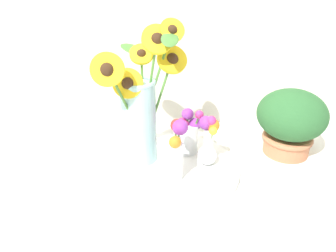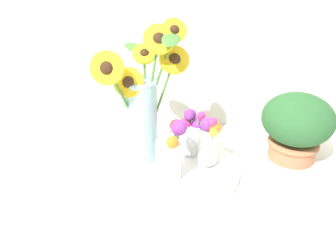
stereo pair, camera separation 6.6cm
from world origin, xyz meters
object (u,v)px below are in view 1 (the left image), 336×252
Objects in this scene: vase_small_back at (188,131)px; potted_plant at (291,120)px; vase_small_center at (172,153)px; serving_tray at (168,168)px; vase_bulb_right at (208,141)px; mason_jar_sunflowers at (140,108)px.

vase_small_back is 0.71× the size of potted_plant.
potted_plant is (0.39, 0.13, 0.02)m from vase_small_center.
serving_tray is 0.15m from vase_bulb_right.
mason_jar_sunflowers reaches higher than potted_plant.
serving_tray is at bearing -32.45° from mason_jar_sunflowers.
vase_small_back is (0.15, 0.03, -0.10)m from mason_jar_sunflowers.
vase_bulb_right is 0.71× the size of potted_plant.
vase_small_center reaches higher than serving_tray.
mason_jar_sunflowers is at bearing 147.55° from serving_tray.
vase_small_center is at bearing -50.02° from mason_jar_sunflowers.
vase_small_back is at bearing 65.01° from vase_small_center.
vase_small_center is (0.08, -0.10, -0.09)m from mason_jar_sunflowers.
vase_small_center reaches higher than vase_bulb_right.
vase_bulb_right is at bearing -54.23° from vase_small_back.
serving_tray is 2.75× the size of vase_bulb_right.
mason_jar_sunflowers is 0.48m from potted_plant.
potted_plant is at bearing 3.81° from mason_jar_sunflowers.
vase_small_center is 0.15m from vase_small_back.
vase_small_center is at bearing -114.99° from vase_small_back.
serving_tray is 1.00× the size of mason_jar_sunflowers.
vase_small_center is 0.41m from potted_plant.
vase_small_center is 0.79× the size of potted_plant.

